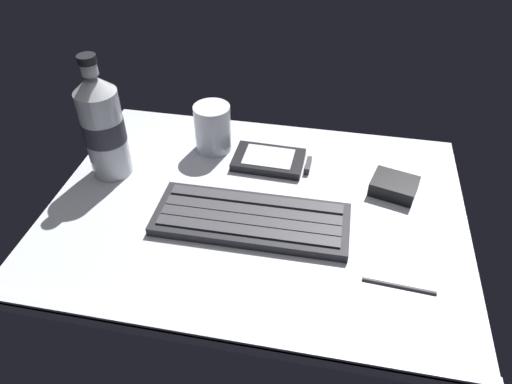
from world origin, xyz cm
name	(u,v)px	position (x,y,z in cm)	size (l,w,h in cm)	color
ground_plane	(256,212)	(0.00, -0.23, -0.99)	(64.00, 48.00, 2.80)	silver
keyboard	(254,219)	(0.37, -3.68, 0.81)	(29.08, 11.22, 1.70)	#232328
handheld_device	(272,160)	(0.66, 11.50, 0.73)	(12.97, 7.96, 1.50)	black
juice_cup	(213,130)	(-10.49, 14.21, 3.91)	(6.40, 6.40, 8.50)	silver
water_bottle	(103,126)	(-25.57, 4.40, 9.01)	(6.73, 6.73, 20.80)	silver
charger_block	(394,186)	(21.03, 7.70, 1.20)	(7.00, 5.60, 2.40)	black
stylus_pen	(399,285)	(21.32, -11.85, 0.35)	(0.70, 0.70, 9.50)	#26262B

